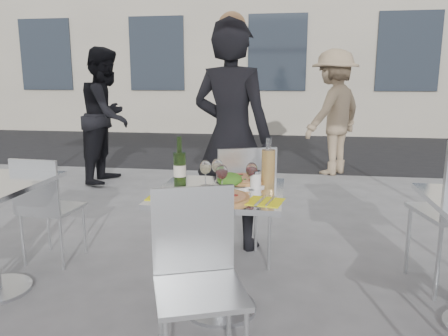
# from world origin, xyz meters

# --- Properties ---
(ground) EXTENTS (80.00, 80.00, 0.00)m
(ground) POSITION_xyz_m (0.00, 0.00, 0.00)
(ground) COLOR slate
(street_asphalt) EXTENTS (24.00, 5.00, 0.00)m
(street_asphalt) POSITION_xyz_m (0.00, 6.50, 0.00)
(street_asphalt) COLOR black
(street_asphalt) RESTS_ON ground
(main_table) EXTENTS (0.72, 0.72, 0.75)m
(main_table) POSITION_xyz_m (0.00, 0.00, 0.54)
(main_table) COLOR #B7BABF
(main_table) RESTS_ON ground
(chair_far) EXTENTS (0.54, 0.55, 0.92)m
(chair_far) POSITION_xyz_m (0.07, 0.63, 0.54)
(chair_far) COLOR silver
(chair_far) RESTS_ON ground
(chair_near) EXTENTS (0.52, 0.53, 0.88)m
(chair_near) POSITION_xyz_m (-0.02, -0.55, 0.52)
(chair_near) COLOR silver
(chair_near) RESTS_ON ground
(side_chair_lfar) EXTENTS (0.40, 0.41, 0.82)m
(side_chair_lfar) POSITION_xyz_m (-1.39, 0.46, 0.49)
(side_chair_lfar) COLOR silver
(side_chair_lfar) RESTS_ON ground
(woman_diner) EXTENTS (0.77, 0.62, 1.84)m
(woman_diner) POSITION_xyz_m (-0.08, 1.08, 0.92)
(woman_diner) COLOR black
(woman_diner) RESTS_ON ground
(pedestrian_a) EXTENTS (0.69, 0.88, 1.79)m
(pedestrian_a) POSITION_xyz_m (-2.06, 3.15, 0.89)
(pedestrian_a) COLOR black
(pedestrian_a) RESTS_ON ground
(pedestrian_b) EXTENTS (1.23, 1.33, 1.80)m
(pedestrian_b) POSITION_xyz_m (0.99, 4.12, 0.90)
(pedestrian_b) COLOR #9A8263
(pedestrian_b) RESTS_ON ground
(pizza_near) EXTENTS (0.36, 0.36, 0.02)m
(pizza_near) POSITION_xyz_m (0.01, -0.19, 0.76)
(pizza_near) COLOR tan
(pizza_near) RESTS_ON main_table
(pizza_far) EXTENTS (0.35, 0.35, 0.03)m
(pizza_far) POSITION_xyz_m (0.11, 0.20, 0.77)
(pizza_far) COLOR white
(pizza_far) RESTS_ON main_table
(salad_plate) EXTENTS (0.22, 0.22, 0.09)m
(salad_plate) POSITION_xyz_m (0.04, 0.09, 0.79)
(salad_plate) COLOR white
(salad_plate) RESTS_ON main_table
(wine_bottle) EXTENTS (0.07, 0.08, 0.29)m
(wine_bottle) POSITION_xyz_m (-0.26, 0.08, 0.86)
(wine_bottle) COLOR #365821
(wine_bottle) RESTS_ON main_table
(carafe) EXTENTS (0.08, 0.08, 0.29)m
(carafe) POSITION_xyz_m (0.27, 0.13, 0.87)
(carafe) COLOR #DBAC5D
(carafe) RESTS_ON main_table
(sugar_shaker) EXTENTS (0.06, 0.06, 0.11)m
(sugar_shaker) POSITION_xyz_m (0.20, 0.07, 0.80)
(sugar_shaker) COLOR white
(sugar_shaker) RESTS_ON main_table
(wineglass_white_a) EXTENTS (0.07, 0.07, 0.16)m
(wineglass_white_a) POSITION_xyz_m (-0.10, 0.09, 0.86)
(wineglass_white_a) COLOR white
(wineglass_white_a) RESTS_ON main_table
(wineglass_white_b) EXTENTS (0.07, 0.07, 0.16)m
(wineglass_white_b) POSITION_xyz_m (-0.04, 0.14, 0.86)
(wineglass_white_b) COLOR white
(wineglass_white_b) RESTS_ON main_table
(wineglass_red_a) EXTENTS (0.07, 0.07, 0.16)m
(wineglass_red_a) POSITION_xyz_m (0.02, -0.03, 0.86)
(wineglass_red_a) COLOR white
(wineglass_red_a) RESTS_ON main_table
(wineglass_red_b) EXTENTS (0.07, 0.07, 0.16)m
(wineglass_red_b) POSITION_xyz_m (0.18, 0.06, 0.86)
(wineglass_red_b) COLOR white
(wineglass_red_b) RESTS_ON main_table
(napkin_left) EXTENTS (0.18, 0.20, 0.01)m
(napkin_left) POSITION_xyz_m (-0.27, -0.19, 0.75)
(napkin_left) COLOR #FEFF16
(napkin_left) RESTS_ON main_table
(napkin_right) EXTENTS (0.21, 0.21, 0.01)m
(napkin_right) POSITION_xyz_m (0.27, -0.20, 0.75)
(napkin_right) COLOR #FEFF16
(napkin_right) RESTS_ON main_table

